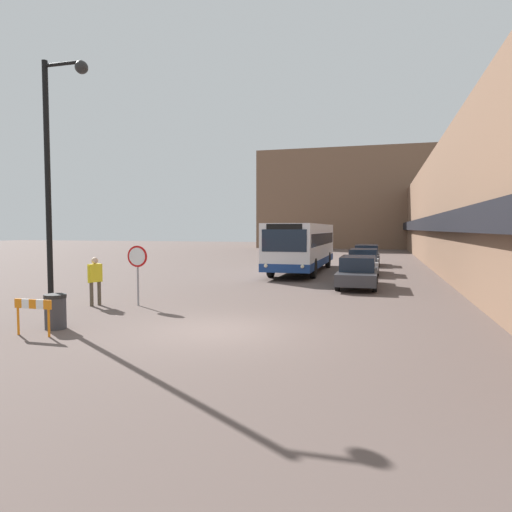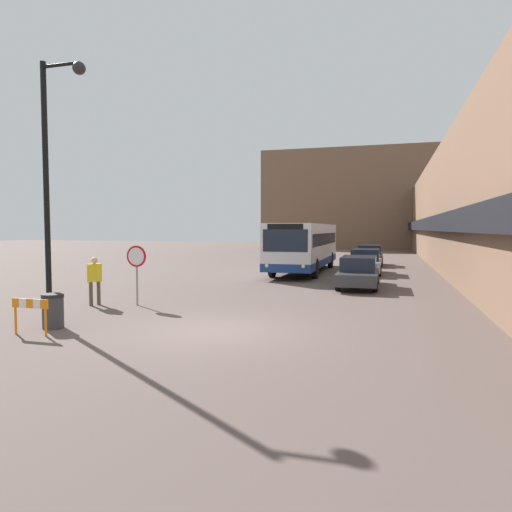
% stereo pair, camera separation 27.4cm
% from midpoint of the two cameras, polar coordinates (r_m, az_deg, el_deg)
% --- Properties ---
extents(ground_plane, '(160.00, 160.00, 0.00)m').
position_cam_midpoint_polar(ground_plane, '(12.45, -5.62, -9.27)').
color(ground_plane, brown).
extents(building_row_right, '(5.50, 60.00, 8.02)m').
position_cam_midpoint_polar(building_row_right, '(35.80, 24.47, 5.15)').
color(building_row_right, brown).
rests_on(building_row_right, ground_plane).
extents(building_backdrop_far, '(26.00, 8.00, 13.78)m').
position_cam_midpoint_polar(building_backdrop_far, '(67.07, 11.69, 6.91)').
color(building_backdrop_far, brown).
rests_on(building_backdrop_far, ground_plane).
extents(city_bus, '(2.69, 11.49, 3.02)m').
position_cam_midpoint_polar(city_bus, '(28.84, 5.56, 1.30)').
color(city_bus, silver).
rests_on(city_bus, ground_plane).
extents(parked_car_front, '(1.79, 4.86, 1.44)m').
position_cam_midpoint_polar(parked_car_front, '(21.88, 12.26, -1.91)').
color(parked_car_front, '#38383D').
rests_on(parked_car_front, ground_plane).
extents(parked_car_middle, '(1.86, 4.48, 1.51)m').
position_cam_midpoint_polar(parked_car_middle, '(28.39, 12.98, -0.67)').
color(parked_car_middle, '#B7B7BC').
rests_on(parked_car_middle, ground_plane).
extents(parked_car_back, '(1.89, 4.23, 1.52)m').
position_cam_midpoint_polar(parked_car_back, '(35.06, 13.44, 0.11)').
color(parked_car_back, '#38383D').
rests_on(parked_car_back, ground_plane).
extents(stop_sign, '(0.76, 0.08, 2.14)m').
position_cam_midpoint_polar(stop_sign, '(16.68, -15.06, -0.78)').
color(stop_sign, gray).
rests_on(stop_sign, ground_plane).
extents(street_lamp, '(1.46, 0.36, 7.48)m').
position_cam_midpoint_polar(street_lamp, '(14.46, -24.35, 10.31)').
color(street_lamp, black).
rests_on(street_lamp, ground_plane).
extents(pedestrian, '(0.38, 0.52, 1.72)m').
position_cam_midpoint_polar(pedestrian, '(17.19, -19.91, -2.45)').
color(pedestrian, brown).
rests_on(pedestrian, ground_plane).
extents(trash_bin, '(0.59, 0.59, 0.95)m').
position_cam_midpoint_polar(trash_bin, '(13.72, -24.31, -6.33)').
color(trash_bin, '#38383D').
rests_on(trash_bin, ground_plane).
extents(construction_barricade, '(1.10, 0.06, 0.94)m').
position_cam_midpoint_polar(construction_barricade, '(13.05, -26.65, -6.04)').
color(construction_barricade, orange).
rests_on(construction_barricade, ground_plane).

